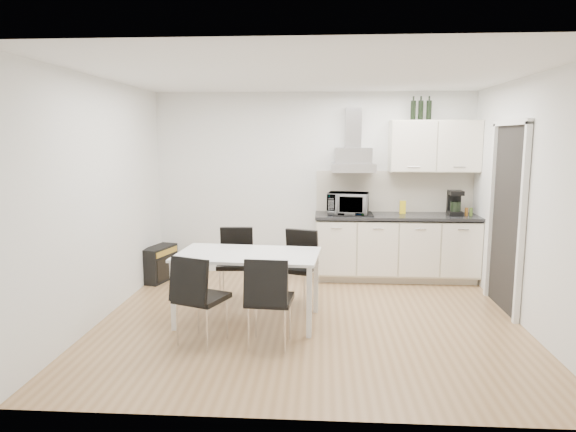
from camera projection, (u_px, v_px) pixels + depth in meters
The scene contains 15 objects.
ground at pixel (309, 320), 5.58m from camera, with size 4.50×4.50×0.00m, color #A37E54.
wall_back at pixel (313, 185), 7.36m from camera, with size 4.50×0.10×2.60m, color silver.
wall_front at pixel (303, 239), 3.41m from camera, with size 4.50×0.10×2.60m, color silver.
wall_left at pixel (101, 200), 5.53m from camera, with size 0.10×4.00×2.60m, color silver.
wall_right at pixel (530, 203), 5.24m from camera, with size 0.10×4.00×2.60m, color silver.
ceiling at pixel (311, 74), 5.19m from camera, with size 4.50×4.50×0.00m, color white.
doorway at pixel (505, 219), 5.82m from camera, with size 0.08×1.04×2.10m, color white.
kitchenette at pixel (398, 221), 7.09m from camera, with size 2.22×0.64×2.52m.
dining_table at pixel (248, 260), 5.46m from camera, with size 1.56×0.97×0.75m.
chair_far_left at pixel (235, 265), 6.18m from camera, with size 0.44×0.50×0.88m, color black, non-canonical shape.
chair_far_right at pixel (296, 269), 6.03m from camera, with size 0.44×0.50×0.88m, color black, non-canonical shape.
chair_near_left at pixel (202, 299), 4.90m from camera, with size 0.44×0.50×0.88m, color black, non-canonical shape.
chair_near_right at pixel (270, 301), 4.84m from camera, with size 0.44×0.50×0.88m, color black, non-canonical shape.
guitar_amp at pixel (159, 263), 7.10m from camera, with size 0.39×0.62×0.48m.
floor_speaker at pixel (274, 263), 7.47m from camera, with size 0.18×0.16×0.30m, color black.
Camera 1 is at (0.12, -5.35, 1.97)m, focal length 32.00 mm.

